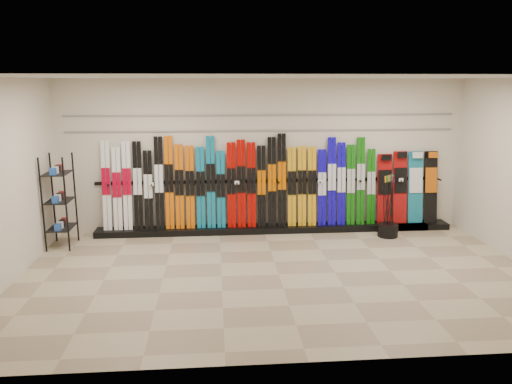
{
  "coord_description": "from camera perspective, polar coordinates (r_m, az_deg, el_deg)",
  "views": [
    {
      "loc": [
        -0.96,
        -7.24,
        2.92
      ],
      "look_at": [
        -0.27,
        1.0,
        1.1
      ],
      "focal_mm": 35.0,
      "sensor_mm": 36.0,
      "label": 1
    }
  ],
  "objects": [
    {
      "name": "back_wall",
      "position": [
        9.89,
        0.85,
        4.16
      ],
      "size": [
        8.0,
        0.0,
        8.0
      ],
      "primitive_type": "plane",
      "rotation": [
        1.57,
        0.0,
        0.0
      ],
      "color": "beige",
      "rests_on": "floor"
    },
    {
      "name": "left_wall",
      "position": [
        7.98,
        -27.07,
        0.78
      ],
      "size": [
        0.0,
        5.0,
        5.0
      ],
      "primitive_type": "plane",
      "rotation": [
        1.57,
        0.0,
        1.57
      ],
      "color": "beige",
      "rests_on": "floor"
    },
    {
      "name": "skis",
      "position": [
        9.78,
        -1.8,
        0.79
      ],
      "size": [
        5.38,
        0.23,
        1.83
      ],
      "color": "white",
      "rests_on": "ski_rack_base"
    },
    {
      "name": "snowboards",
      "position": [
        10.56,
        16.93,
        0.48
      ],
      "size": [
        1.25,
        0.23,
        1.45
      ],
      "color": "#990C0C",
      "rests_on": "ski_rack_base"
    },
    {
      "name": "floor",
      "position": [
        7.87,
        2.62,
        -9.39
      ],
      "size": [
        8.0,
        8.0,
        0.0
      ],
      "primitive_type": "plane",
      "color": "gray",
      "rests_on": "ground"
    },
    {
      "name": "slatwall_rail_0",
      "position": [
        9.81,
        0.87,
        7.03
      ],
      "size": [
        7.6,
        0.02,
        0.03
      ],
      "primitive_type": "cube",
      "color": "gray",
      "rests_on": "back_wall"
    },
    {
      "name": "slatwall_rail_1",
      "position": [
        9.79,
        0.87,
        8.78
      ],
      "size": [
        7.6,
        0.02,
        0.03
      ],
      "primitive_type": "cube",
      "color": "gray",
      "rests_on": "back_wall"
    },
    {
      "name": "accessory_rack",
      "position": [
        9.59,
        -21.55,
        -1.0
      ],
      "size": [
        0.4,
        0.6,
        1.68
      ],
      "primitive_type": "cube",
      "color": "black",
      "rests_on": "floor"
    },
    {
      "name": "ski_rack_base",
      "position": [
        10.01,
        2.23,
        -4.19
      ],
      "size": [
        8.0,
        0.4,
        0.12
      ],
      "primitive_type": "cube",
      "color": "black",
      "rests_on": "floor"
    },
    {
      "name": "ceiling",
      "position": [
        7.31,
        2.85,
        13.02
      ],
      "size": [
        8.0,
        8.0,
        0.0
      ],
      "primitive_type": "plane",
      "rotation": [
        3.14,
        0.0,
        0.0
      ],
      "color": "silver",
      "rests_on": "back_wall"
    },
    {
      "name": "pole_bin",
      "position": [
        10.0,
        14.84,
        -4.24
      ],
      "size": [
        0.38,
        0.38,
        0.25
      ],
      "primitive_type": "cylinder",
      "color": "black",
      "rests_on": "floor"
    },
    {
      "name": "ski_poles",
      "position": [
        9.89,
        14.92,
        -1.52
      ],
      "size": [
        0.27,
        0.26,
        1.18
      ],
      "color": "black",
      "rests_on": "pole_bin"
    }
  ]
}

